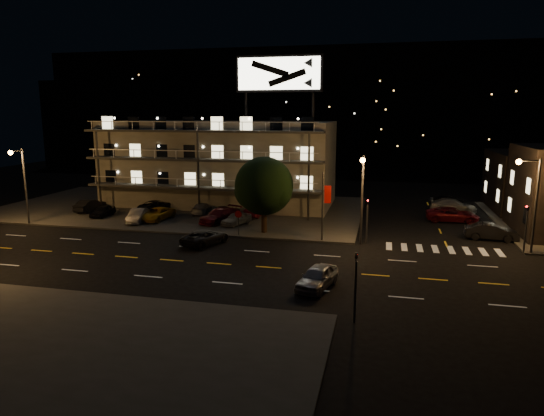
% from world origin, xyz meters
% --- Properties ---
extents(ground, '(140.00, 140.00, 0.00)m').
position_xyz_m(ground, '(0.00, 0.00, 0.00)').
color(ground, black).
rests_on(ground, ground).
extents(curb_nw, '(44.00, 24.00, 0.15)m').
position_xyz_m(curb_nw, '(-14.00, 20.00, 0.07)').
color(curb_nw, '#353533').
rests_on(curb_nw, ground).
extents(motel, '(28.00, 13.80, 18.10)m').
position_xyz_m(motel, '(-9.94, 23.88, 5.34)').
color(motel, gray).
rests_on(motel, ground).
extents(hill_backdrop, '(120.00, 25.00, 24.00)m').
position_xyz_m(hill_backdrop, '(-5.94, 68.78, 11.55)').
color(hill_backdrop, black).
rests_on(hill_backdrop, ground).
extents(streetlight_nw, '(0.44, 1.92, 8.00)m').
position_xyz_m(streetlight_nw, '(-26.00, 7.94, 4.96)').
color(streetlight_nw, '#2D2D30').
rests_on(streetlight_nw, ground).
extents(streetlight_nc, '(0.44, 1.92, 8.00)m').
position_xyz_m(streetlight_nc, '(8.50, 7.94, 4.96)').
color(streetlight_nc, '#2D2D30').
rests_on(streetlight_nc, ground).
extents(streetlight_ne, '(1.92, 0.44, 8.00)m').
position_xyz_m(streetlight_ne, '(22.14, 8.30, 4.96)').
color(streetlight_ne, '#2D2D30').
rests_on(streetlight_ne, ground).
extents(signal_nw, '(0.20, 0.27, 4.60)m').
position_xyz_m(signal_nw, '(9.00, 8.50, 2.57)').
color(signal_nw, '#2D2D30').
rests_on(signal_nw, ground).
extents(signal_sw, '(0.20, 0.27, 4.60)m').
position_xyz_m(signal_sw, '(9.00, -8.50, 2.57)').
color(signal_sw, '#2D2D30').
rests_on(signal_sw, ground).
extents(signal_ne, '(0.27, 0.20, 4.60)m').
position_xyz_m(signal_ne, '(22.00, 8.50, 2.57)').
color(signal_ne, '#2D2D30').
rests_on(signal_ne, ground).
extents(banner_north, '(0.83, 0.16, 6.40)m').
position_xyz_m(banner_north, '(5.09, 8.40, 3.43)').
color(banner_north, '#2D2D30').
rests_on(banner_north, ground).
extents(stop_sign, '(0.91, 0.11, 2.61)m').
position_xyz_m(stop_sign, '(-3.00, 8.57, 1.71)').
color(stop_sign, '#2D2D30').
rests_on(stop_sign, ground).
extents(tree, '(5.86, 5.64, 7.38)m').
position_xyz_m(tree, '(-0.92, 10.12, 4.53)').
color(tree, black).
rests_on(tree, curb_nw).
extents(lot_car_0, '(1.48, 3.63, 1.23)m').
position_xyz_m(lot_car_0, '(-20.29, 13.09, 0.77)').
color(lot_car_0, black).
rests_on(lot_car_0, curb_nw).
extents(lot_car_1, '(2.24, 4.39, 1.38)m').
position_xyz_m(lot_car_1, '(-15.06, 11.37, 0.84)').
color(lot_car_1, gray).
rests_on(lot_car_1, curb_nw).
extents(lot_car_2, '(2.78, 5.00, 1.32)m').
position_xyz_m(lot_car_2, '(-13.51, 12.75, 0.81)').
color(lot_car_2, gold).
rests_on(lot_car_2, curb_nw).
extents(lot_car_3, '(4.00, 5.63, 1.51)m').
position_xyz_m(lot_car_3, '(-6.45, 13.19, 0.91)').
color(lot_car_3, '#540C15').
rests_on(lot_car_3, curb_nw).
extents(lot_car_4, '(2.92, 4.07, 1.29)m').
position_xyz_m(lot_car_4, '(-4.47, 12.56, 0.79)').
color(lot_car_4, gray).
rests_on(lot_car_4, curb_nw).
extents(lot_car_5, '(1.85, 4.41, 1.42)m').
position_xyz_m(lot_car_5, '(-23.34, 15.31, 0.86)').
color(lot_car_5, black).
rests_on(lot_car_5, curb_nw).
extents(lot_car_6, '(3.22, 5.24, 1.36)m').
position_xyz_m(lot_car_6, '(-15.65, 17.04, 0.83)').
color(lot_car_6, black).
rests_on(lot_car_6, curb_nw).
extents(lot_car_7, '(1.97, 4.37, 1.24)m').
position_xyz_m(lot_car_7, '(-9.92, 17.00, 0.77)').
color(lot_car_7, gray).
rests_on(lot_car_7, curb_nw).
extents(lot_car_8, '(2.44, 4.41, 1.42)m').
position_xyz_m(lot_car_8, '(-7.01, 15.39, 0.86)').
color(lot_car_8, black).
rests_on(lot_car_8, curb_nw).
extents(lot_car_9, '(2.17, 4.34, 1.37)m').
position_xyz_m(lot_car_9, '(-3.41, 17.17, 0.83)').
color(lot_car_9, '#540C15').
rests_on(lot_car_9, curb_nw).
extents(side_car_0, '(4.79, 1.99, 1.54)m').
position_xyz_m(side_car_0, '(20.22, 12.58, 0.77)').
color(side_car_0, black).
rests_on(side_car_0, ground).
extents(side_car_1, '(5.60, 2.68, 1.54)m').
position_xyz_m(side_car_1, '(17.73, 19.84, 0.77)').
color(side_car_1, '#540C15').
rests_on(side_car_1, ground).
extents(side_car_2, '(5.49, 2.74, 1.53)m').
position_xyz_m(side_car_2, '(18.45, 25.30, 0.77)').
color(side_car_2, gray).
rests_on(side_car_2, ground).
extents(side_car_3, '(4.07, 2.25, 1.31)m').
position_xyz_m(side_car_3, '(18.48, 29.78, 0.66)').
color(side_car_3, black).
rests_on(side_car_3, ground).
extents(road_car_east, '(2.81, 4.72, 1.50)m').
position_xyz_m(road_car_east, '(6.20, -3.51, 0.75)').
color(road_car_east, gray).
rests_on(road_car_east, ground).
extents(road_car_west, '(3.85, 5.28, 1.33)m').
position_xyz_m(road_car_west, '(-5.05, 5.14, 0.67)').
color(road_car_west, black).
rests_on(road_car_west, ground).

